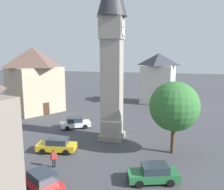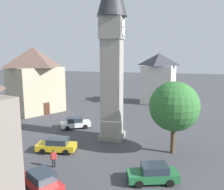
{
  "view_description": "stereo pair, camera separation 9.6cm",
  "coord_description": "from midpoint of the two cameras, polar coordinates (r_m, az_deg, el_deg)",
  "views": [
    {
      "loc": [
        27.77,
        6.94,
        10.48
      ],
      "look_at": [
        0.0,
        0.0,
        5.44
      ],
      "focal_mm": 38.75,
      "sensor_mm": 36.0,
      "label": 1
    },
    {
      "loc": [
        27.75,
        7.03,
        10.48
      ],
      "look_at": [
        0.0,
        0.0,
        5.44
      ],
      "focal_mm": 38.75,
      "sensor_mm": 36.0,
      "label": 2
    }
  ],
  "objects": [
    {
      "name": "ground_plane",
      "position": [
        30.48,
        0.09,
        -10.13
      ],
      "size": [
        200.0,
        200.0,
        0.0
      ],
      "primitive_type": "plane",
      "color": "#424247"
    },
    {
      "name": "tree",
      "position": [
        25.59,
        14.56,
        -2.63
      ],
      "size": [
        5.15,
        5.15,
        7.63
      ],
      "color": "brown",
      "rests_on": "ground"
    },
    {
      "name": "car_silver_kerb",
      "position": [
        20.97,
        9.77,
        -17.79
      ],
      "size": [
        2.88,
        4.45,
        1.53
      ],
      "color": "#236B38",
      "rests_on": "ground"
    },
    {
      "name": "car_blue_kerb",
      "position": [
        26.93,
        -12.8,
        -11.44
      ],
      "size": [
        2.34,
        4.35,
        1.53
      ],
      "color": "gold",
      "rests_on": "ground"
    },
    {
      "name": "car_red_corner",
      "position": [
        34.47,
        -8.58,
        -6.51
      ],
      "size": [
        3.53,
        4.42,
        1.53
      ],
      "color": "white",
      "rests_on": "ground"
    },
    {
      "name": "clock_tower",
      "position": [
        28.68,
        0.1,
        13.64
      ],
      "size": [
        3.49,
        3.49,
        21.03
      ],
      "color": "gray",
      "rests_on": "ground"
    },
    {
      "name": "pedestrian",
      "position": [
        23.55,
        -13.52,
        -14.02
      ],
      "size": [
        0.38,
        0.49,
        1.69
      ],
      "color": "black",
      "rests_on": "ground"
    },
    {
      "name": "building_shop_left",
      "position": [
        45.32,
        -17.74,
        3.63
      ],
      "size": [
        11.24,
        11.19,
        11.45
      ],
      "color": "tan",
      "rests_on": "ground"
    },
    {
      "name": "building_terrace_right",
      "position": [
        50.95,
        10.93,
        3.93
      ],
      "size": [
        6.77,
        7.39,
        10.36
      ],
      "color": "beige",
      "rests_on": "ground"
    },
    {
      "name": "car_white_side",
      "position": [
        20.46,
        -16.21,
        -18.8
      ],
      "size": [
        3.63,
        4.39,
        1.53
      ],
      "color": "red",
      "rests_on": "ground"
    }
  ]
}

